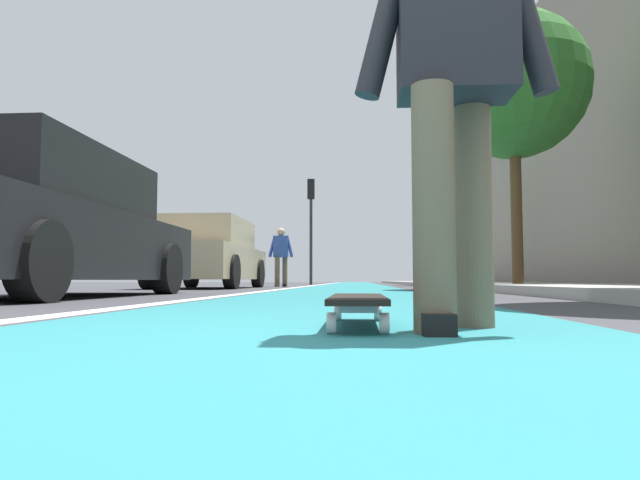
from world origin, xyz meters
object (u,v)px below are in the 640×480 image
(street_tree_far, at_px, (448,181))
(skater_person, at_px, (454,64))
(skateboard, at_px, (358,302))
(traffic_light, at_px, (311,212))
(parked_car_near, at_px, (40,228))
(street_tree_mid, at_px, (513,86))
(parked_car_mid, at_px, (209,255))
(pedestrian_distant, at_px, (281,253))

(street_tree_far, bearing_deg, skater_person, 171.07)
(skateboard, bearing_deg, traffic_light, 5.17)
(traffic_light, bearing_deg, parked_car_near, 175.47)
(parked_car_near, height_order, street_tree_mid, street_tree_mid)
(parked_car_near, bearing_deg, traffic_light, -4.53)
(skateboard, relative_size, street_tree_far, 0.19)
(parked_car_mid, distance_m, street_tree_far, 9.78)
(pedestrian_distant, bearing_deg, street_tree_far, -52.16)
(street_tree_far, bearing_deg, pedestrian_distant, 127.84)
(skateboard, bearing_deg, parked_car_near, 43.17)
(skater_person, relative_size, parked_car_mid, 0.37)
(skateboard, distance_m, parked_car_near, 4.76)
(street_tree_far, bearing_deg, parked_car_mid, 137.64)
(skater_person, bearing_deg, pedestrian_distant, 10.28)
(skateboard, xyz_separation_m, pedestrian_distant, (13.14, 2.06, 0.81))
(parked_car_near, relative_size, street_tree_mid, 0.85)
(street_tree_mid, distance_m, street_tree_far, 8.13)
(street_tree_far, distance_m, pedestrian_distant, 6.99)
(traffic_light, bearing_deg, street_tree_far, -125.61)
(skateboard, distance_m, skater_person, 0.92)
(traffic_light, relative_size, street_tree_mid, 0.78)
(parked_car_near, xyz_separation_m, street_tree_mid, (5.56, -6.29, 3.26))
(skateboard, height_order, street_tree_far, street_tree_far)
(street_tree_mid, bearing_deg, street_tree_far, -0.00)
(parked_car_mid, bearing_deg, pedestrian_distant, -22.07)
(parked_car_mid, relative_size, street_tree_mid, 0.83)
(traffic_light, bearing_deg, skateboard, -174.83)
(parked_car_mid, height_order, street_tree_mid, street_tree_mid)
(skater_person, bearing_deg, traffic_light, 6.08)
(parked_car_near, distance_m, traffic_light, 17.40)
(skateboard, xyz_separation_m, street_tree_far, (17.12, -3.06, 3.41))
(parked_car_near, relative_size, parked_car_mid, 1.03)
(parked_car_mid, bearing_deg, street_tree_mid, -100.64)
(skateboard, distance_m, street_tree_mid, 10.27)
(parked_car_near, bearing_deg, street_tree_far, -24.70)
(parked_car_near, xyz_separation_m, pedestrian_distant, (9.69, -1.17, 0.20))
(skater_person, height_order, street_tree_mid, street_tree_mid)
(parked_car_near, relative_size, pedestrian_distant, 2.91)
(skateboard, relative_size, street_tree_mid, 0.16)
(parked_car_near, distance_m, street_tree_far, 15.31)
(skater_person, bearing_deg, street_tree_far, -8.93)
(skater_person, xyz_separation_m, street_tree_far, (17.27, -2.71, 2.57))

